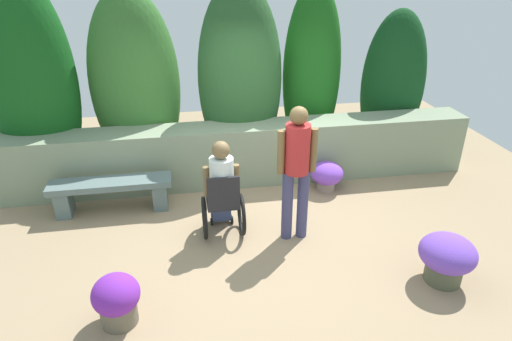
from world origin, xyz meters
TOP-DOWN VIEW (x-y plane):
  - ground_plane at (0.00, 0.00)m, footprint 10.16×10.16m
  - stone_retaining_wall at (0.00, 1.44)m, footprint 7.30×0.59m
  - hedge_backdrop at (-0.58, 2.07)m, footprint 7.07×1.17m
  - stone_bench at (-1.98, 0.80)m, footprint 1.68×0.38m
  - person_in_wheelchair at (-0.49, -0.03)m, footprint 0.53×0.66m
  - person_standing_companion at (0.40, -0.26)m, footprint 0.49×0.30m
  - flower_pot_purple_near at (1.22, 0.90)m, footprint 0.50×0.50m
  - flower_pot_terracotta_by_wall at (-1.68, -1.43)m, footprint 0.47×0.47m
  - flower_pot_red_accent at (1.85, -1.40)m, footprint 0.62×0.62m

SIDE VIEW (x-z plane):
  - ground_plane at x=0.00m, z-range 0.00..0.00m
  - flower_pot_purple_near at x=1.22m, z-range 0.02..0.48m
  - flower_pot_terracotta_by_wall at x=-1.68m, z-range 0.01..0.57m
  - flower_pot_red_accent at x=1.85m, z-range 0.03..0.61m
  - stone_bench at x=-1.98m, z-range 0.08..0.57m
  - stone_retaining_wall at x=0.00m, z-range 0.00..0.95m
  - person_in_wheelchair at x=-0.49m, z-range -0.04..1.29m
  - person_standing_companion at x=0.40m, z-range 0.14..1.91m
  - hedge_backdrop at x=-0.58m, z-range -0.13..3.12m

